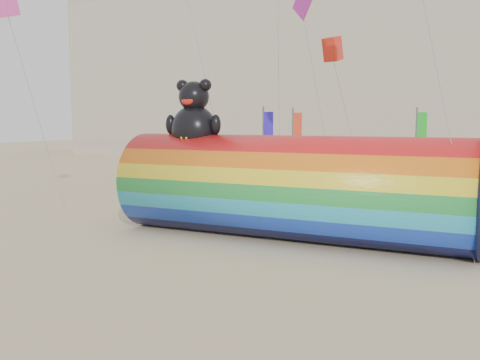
% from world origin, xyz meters
% --- Properties ---
extents(ground, '(160.00, 160.00, 0.00)m').
position_xyz_m(ground, '(0.00, 0.00, 0.00)').
color(ground, '#CCB58C').
rests_on(ground, ground).
extents(hotel_building, '(60.40, 15.40, 20.60)m').
position_xyz_m(hotel_building, '(-12.00, 45.95, 10.31)').
color(hotel_building, '#B7AD99').
rests_on(hotel_building, ground).
extents(windsock_assembly, '(13.32, 4.06, 6.14)m').
position_xyz_m(windsock_assembly, '(1.51, 3.80, 2.04)').
color(windsock_assembly, red).
rests_on(windsock_assembly, ground).
extents(festival_banners, '(8.15, 5.62, 5.20)m').
position_xyz_m(festival_banners, '(-0.77, 16.00, 2.64)').
color(festival_banners, '#59595E').
rests_on(festival_banners, ground).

